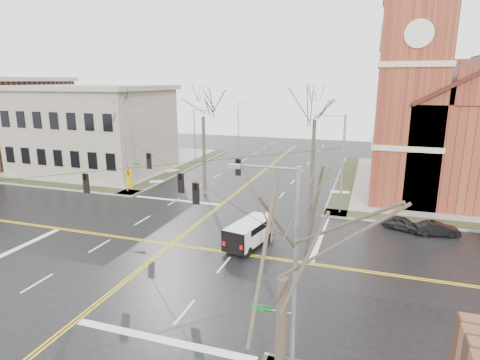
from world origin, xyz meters
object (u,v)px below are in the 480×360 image
(signal_pole_se, at_px, (290,274))
(streetlight_north_a, at_px, (195,134))
(tree_se, at_px, (283,265))
(parked_car_a, at_px, (402,223))
(cargo_van, at_px, (251,231))
(signal_pole_ne, at_px, (341,162))
(parked_car_b, at_px, (437,229))
(tree_ne, at_px, (315,114))
(signal_pole_nw, at_px, (126,149))
(streetlight_north_b, at_px, (239,122))
(tree_nw_far, at_px, (122,113))
(tree_nw_near, at_px, (203,111))
(church, at_px, (479,115))

(signal_pole_se, xyz_separation_m, streetlight_north_a, (-21.97, 39.50, -0.48))
(streetlight_north_a, distance_m, tree_se, 48.28)
(streetlight_north_a, relative_size, parked_car_a, 2.49)
(cargo_van, bearing_deg, tree_se, -58.26)
(signal_pole_ne, bearing_deg, parked_car_b, -21.28)
(signal_pole_ne, bearing_deg, tree_ne, 139.15)
(signal_pole_ne, xyz_separation_m, signal_pole_nw, (-22.64, 0.00, 0.00))
(signal_pole_se, xyz_separation_m, parked_car_a, (5.48, 20.35, -4.40))
(signal_pole_se, bearing_deg, parked_car_b, 67.92)
(streetlight_north_a, relative_size, streetlight_north_b, 1.00)
(tree_nw_far, bearing_deg, signal_pole_ne, -6.29)
(tree_nw_far, bearing_deg, tree_nw_near, -0.49)
(signal_pole_se, height_order, tree_ne, tree_ne)
(church, bearing_deg, tree_se, -108.31)
(tree_nw_near, distance_m, tree_ne, 11.78)
(signal_pole_ne, bearing_deg, streetlight_north_a, 143.10)
(cargo_van, xyz_separation_m, tree_se, (5.96, -16.58, 5.77))
(cargo_van, bearing_deg, signal_pole_ne, 71.85)
(signal_pole_se, distance_m, parked_car_a, 21.53)
(parked_car_a, bearing_deg, cargo_van, 145.52)
(signal_pole_ne, height_order, tree_se, tree_se)
(streetlight_north_a, bearing_deg, tree_se, -62.40)
(tree_ne, bearing_deg, parked_car_b, -27.22)
(parked_car_a, bearing_deg, parked_car_b, -77.57)
(signal_pole_ne, height_order, streetlight_north_b, signal_pole_ne)
(signal_pole_ne, xyz_separation_m, parked_car_a, (5.48, -2.65, -4.40))
(signal_pole_se, distance_m, streetlight_north_a, 45.20)
(cargo_van, distance_m, tree_nw_far, 24.00)
(signal_pole_ne, relative_size, tree_nw_far, 0.77)
(church, relative_size, tree_nw_far, 2.35)
(streetlight_north_b, distance_m, cargo_van, 49.09)
(streetlight_north_a, distance_m, parked_car_a, 33.70)
(parked_car_b, distance_m, tree_se, 25.15)
(cargo_van, relative_size, tree_ne, 0.42)
(streetlight_north_a, relative_size, tree_nw_near, 0.65)
(signal_pole_se, height_order, streetlight_north_a, signal_pole_se)
(tree_nw_far, bearing_deg, cargo_van, -32.83)
(signal_pole_nw, xyz_separation_m, signal_pole_se, (22.64, -23.00, 0.00))
(tree_nw_far, relative_size, tree_se, 1.24)
(streetlight_north_b, bearing_deg, signal_pole_nw, -91.05)
(signal_pole_ne, bearing_deg, signal_pole_se, -90.00)
(signal_pole_se, xyz_separation_m, tree_se, (0.37, -3.23, 1.92))
(signal_pole_se, height_order, tree_nw_near, tree_nw_near)
(signal_pole_nw, distance_m, tree_se, 34.95)
(church, height_order, signal_pole_nw, church)
(streetlight_north_a, bearing_deg, tree_nw_far, -101.55)
(signal_pole_ne, xyz_separation_m, tree_ne, (-2.87, 2.48, 3.99))
(cargo_van, xyz_separation_m, parked_car_a, (11.08, 7.00, -0.55))
(church, height_order, tree_nw_far, church)
(church, bearing_deg, parked_car_a, -116.55)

